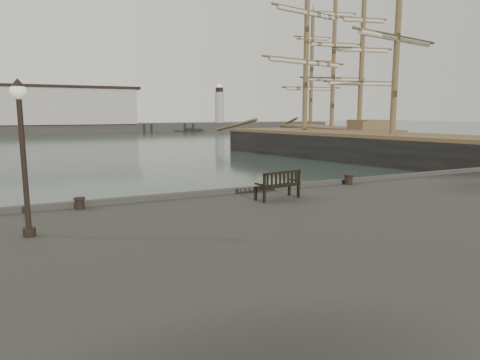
% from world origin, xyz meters
% --- Properties ---
extents(ground, '(400.00, 400.00, 0.00)m').
position_xyz_m(ground, '(0.00, 0.00, 0.00)').
color(ground, black).
rests_on(ground, ground).
extents(breakwater, '(140.00, 9.50, 12.20)m').
position_xyz_m(breakwater, '(-4.56, 92.00, 4.30)').
color(breakwater, '#383530').
rests_on(breakwater, ground).
extents(bench, '(1.75, 0.85, 0.96)m').
position_xyz_m(bench, '(-0.07, -1.84, 1.87)').
color(bench, black).
rests_on(bench, quay).
extents(bollard_left, '(0.39, 0.39, 0.37)m').
position_xyz_m(bollard_left, '(-6.47, -0.50, 1.74)').
color(bollard_left, black).
rests_on(bollard_left, quay).
extents(bollard_right, '(0.53, 0.53, 0.43)m').
position_xyz_m(bollard_right, '(4.19, -0.50, 1.78)').
color(bollard_right, black).
rests_on(bollard_right, quay).
extents(lamp_post, '(0.38, 0.38, 3.77)m').
position_xyz_m(lamp_post, '(-7.89, -3.14, 3.98)').
color(lamp_post, black).
rests_on(lamp_post, quay).
extents(tall_ship_main, '(15.88, 40.03, 29.44)m').
position_xyz_m(tall_ship_main, '(22.12, 14.88, 0.75)').
color(tall_ship_main, black).
rests_on(tall_ship_main, ground).
extents(tall_ship_far, '(11.97, 28.14, 23.59)m').
position_xyz_m(tall_ship_far, '(29.65, 33.42, 0.78)').
color(tall_ship_far, black).
rests_on(tall_ship_far, ground).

